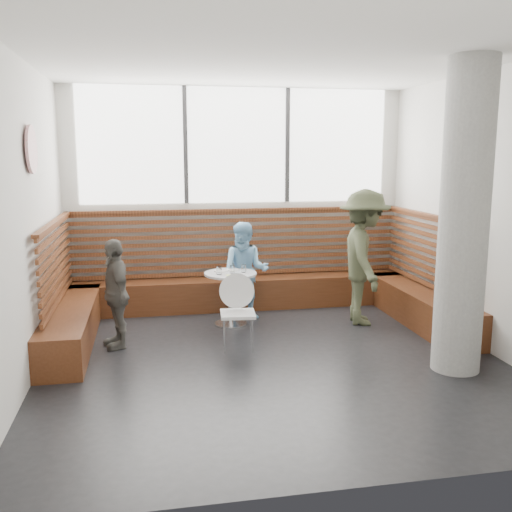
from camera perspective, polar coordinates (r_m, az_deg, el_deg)
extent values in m
cube|color=silver|center=(6.04, 1.77, 3.96)|extent=(5.00, 5.00, 3.20)
cube|color=black|center=(6.42, 1.69, -10.37)|extent=(5.00, 5.00, 0.01)
cube|color=white|center=(6.08, 1.86, 19.09)|extent=(5.00, 5.00, 0.01)
cube|color=white|center=(8.45, -1.91, 10.99)|extent=(4.50, 0.02, 1.65)
cube|color=#3F3F42|center=(8.35, -7.07, 10.93)|extent=(0.06, 0.04, 1.65)
cube|color=#3F3F42|center=(8.58, 3.16, 10.96)|extent=(0.06, 0.04, 1.65)
cube|color=#4B2512|center=(8.47, -1.58, -3.70)|extent=(5.00, 0.50, 0.45)
cube|color=#4B2512|center=(7.46, -17.72, -6.11)|extent=(0.50, 2.50, 0.45)
cube|color=#4B2512|center=(8.21, 15.33, -4.51)|extent=(0.50, 2.50, 0.45)
cube|color=#512814|center=(8.49, -1.79, 1.33)|extent=(4.88, 0.08, 0.98)
cube|color=#512814|center=(7.32, -19.34, -0.67)|extent=(0.08, 2.38, 0.98)
cube|color=#512814|center=(8.14, 16.65, 0.52)|extent=(0.08, 2.38, 0.98)
cylinder|color=gray|center=(6.17, 20.08, 3.47)|extent=(0.50, 0.50, 3.20)
cylinder|color=white|center=(6.37, -21.54, 9.89)|extent=(0.03, 0.50, 0.50)
cylinder|color=silver|center=(7.70, -2.54, -6.77)|extent=(0.43, 0.43, 0.02)
cylinder|color=silver|center=(7.61, -2.56, -4.29)|extent=(0.06, 0.06, 0.68)
cylinder|color=#B7B7BA|center=(7.53, -2.58, -1.78)|extent=(0.69, 0.69, 0.03)
cube|color=white|center=(6.64, -1.84, -5.83)|extent=(0.40, 0.38, 0.04)
cylinder|color=white|center=(6.74, -2.07, -3.51)|extent=(0.41, 0.10, 0.41)
cylinder|color=silver|center=(6.55, -3.03, -8.09)|extent=(0.02, 0.02, 0.41)
cylinder|color=silver|center=(6.60, -0.24, -7.94)|extent=(0.02, 0.02, 0.41)
cylinder|color=silver|center=(6.82, -3.35, -7.36)|extent=(0.02, 0.02, 0.41)
cylinder|color=silver|center=(6.86, -0.68, -7.22)|extent=(0.02, 0.02, 0.41)
imported|color=#414830|center=(7.71, 10.75, -0.12)|extent=(0.88, 1.27, 1.80)
imported|color=#87C2EA|center=(7.83, -1.06, -1.50)|extent=(0.77, 0.68, 1.34)
imported|color=#595751|center=(6.88, -13.86, -3.65)|extent=(0.51, 0.81, 1.29)
cylinder|color=white|center=(7.61, -3.55, -1.50)|extent=(0.18, 0.18, 0.01)
cylinder|color=white|center=(7.69, -2.47, -1.36)|extent=(0.19, 0.19, 0.01)
cylinder|color=white|center=(7.41, -3.71, -1.44)|extent=(0.07, 0.07, 0.11)
cylinder|color=white|center=(7.49, -2.40, -1.32)|extent=(0.07, 0.07, 0.10)
cylinder|color=white|center=(7.53, -1.24, -1.25)|extent=(0.07, 0.07, 0.10)
cube|color=#A5C64C|center=(7.34, -2.24, -1.96)|extent=(0.19, 0.14, 0.00)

